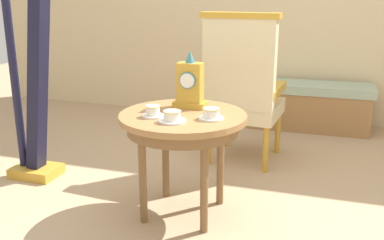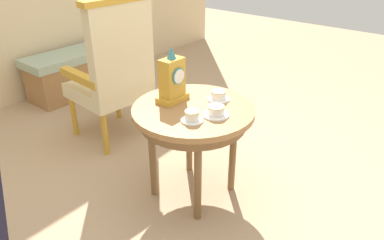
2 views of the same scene
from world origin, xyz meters
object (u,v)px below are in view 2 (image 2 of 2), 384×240
object	(u,v)px
armchair	(114,70)
window_bench	(82,70)
teacup_right	(216,111)
mantel_clock	(172,80)
side_table	(193,118)
teacup_left	(192,117)
teacup_center	(218,96)

from	to	relation	value
armchair	window_bench	xyz separation A→B (m)	(0.44, 1.09, -0.37)
teacup_right	mantel_clock	xyz separation A→B (m)	(-0.00, 0.32, 0.11)
side_table	teacup_right	distance (m)	0.19
teacup_left	mantel_clock	size ratio (longest dim) A/B	0.37
teacup_left	mantel_clock	bearing A→B (deg)	62.83
side_table	window_bench	world-z (taller)	side_table
side_table	mantel_clock	xyz separation A→B (m)	(-0.01, 0.15, 0.21)
teacup_right	window_bench	distance (m)	2.27
teacup_right	teacup_center	xyz separation A→B (m)	(0.18, 0.11, 0.00)
teacup_left	armchair	xyz separation A→B (m)	(0.30, 1.00, -0.05)
side_table	teacup_left	size ratio (longest dim) A/B	5.83
teacup_right	mantel_clock	distance (m)	0.34
side_table	teacup_center	xyz separation A→B (m)	(0.18, -0.05, 0.10)
side_table	mantel_clock	distance (m)	0.26
teacup_left	window_bench	bearing A→B (deg)	70.43
teacup_right	window_bench	size ratio (longest dim) A/B	0.13
teacup_center	armchair	size ratio (longest dim) A/B	0.12
armchair	teacup_right	bearing A→B (deg)	-98.86
teacup_center	armchair	world-z (taller)	armchair
teacup_right	armchair	xyz separation A→B (m)	(0.17, 1.06, -0.05)
teacup_center	window_bench	size ratio (longest dim) A/B	0.12
teacup_right	armchair	size ratio (longest dim) A/B	0.13
armchair	side_table	bearing A→B (deg)	-100.22
teacup_center	mantel_clock	bearing A→B (deg)	131.86
mantel_clock	window_bench	bearing A→B (deg)	71.57
teacup_left	teacup_right	world-z (taller)	teacup_left
mantel_clock	teacup_right	bearing A→B (deg)	-89.49
window_bench	teacup_right	bearing A→B (deg)	-105.76
teacup_right	teacup_center	world-z (taller)	same
armchair	teacup_left	bearing A→B (deg)	-106.73
teacup_left	armchair	bearing A→B (deg)	73.27
teacup_left	window_bench	size ratio (longest dim) A/B	0.11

